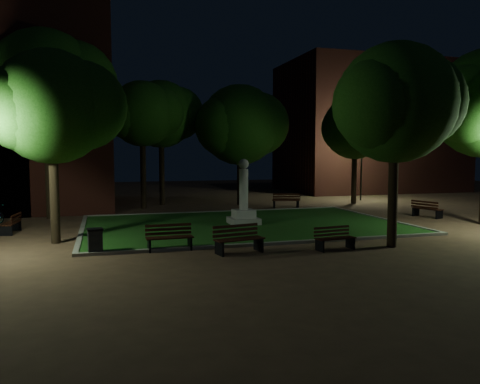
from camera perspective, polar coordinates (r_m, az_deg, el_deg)
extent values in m
plane|color=#513826|center=(21.27, 2.01, -4.87)|extent=(80.00, 80.00, 0.00)
cube|color=#1E5117|center=(23.14, 0.45, -3.98)|extent=(15.00, 10.00, 0.08)
cube|color=slate|center=(18.39, 5.07, -6.22)|extent=(15.40, 0.20, 0.12)
cube|color=slate|center=(28.01, -2.56, -2.42)|extent=(15.40, 0.20, 0.12)
cube|color=slate|center=(22.20, -18.75, -4.56)|extent=(0.20, 10.00, 0.12)
cube|color=slate|center=(26.33, 16.51, -3.07)|extent=(0.20, 10.00, 0.12)
cube|color=gray|center=(23.11, 0.45, -3.52)|extent=(1.40, 1.40, 0.30)
cube|color=gray|center=(23.07, 0.45, -2.66)|extent=(1.00, 1.00, 0.40)
cylinder|color=gray|center=(22.94, 0.45, 0.32)|extent=(0.44, 0.44, 2.00)
sphere|color=gray|center=(22.88, 0.45, 3.44)|extent=(0.50, 0.50, 0.50)
cube|color=#481C15|center=(46.94, 15.45, 7.56)|extent=(16.00, 10.00, 12.00)
cylinder|color=black|center=(19.75, -21.69, -0.08)|extent=(0.36, 0.36, 4.01)
sphere|color=#1D4E12|center=(19.77, -21.99, 9.60)|extent=(4.43, 4.43, 4.43)
sphere|color=#1D4E12|center=(19.90, -18.72, 9.94)|extent=(3.54, 3.54, 3.54)
sphere|color=#1D4E12|center=(19.57, -24.68, 9.27)|extent=(3.32, 3.32, 3.32)
cylinder|color=black|center=(30.77, -11.72, 2.51)|extent=(0.36, 0.36, 4.82)
sphere|color=#1D4E12|center=(30.85, -11.84, 9.32)|extent=(4.18, 4.18, 4.18)
sphere|color=#1D4E12|center=(31.16, -9.93, 9.49)|extent=(3.35, 3.35, 3.35)
sphere|color=#1D4E12|center=(30.49, -13.38, 9.16)|extent=(3.14, 3.14, 3.14)
cylinder|color=black|center=(32.28, -0.04, 1.85)|extent=(0.36, 0.36, 3.84)
sphere|color=#1D4E12|center=(32.30, -0.04, 8.18)|extent=(5.48, 5.48, 5.48)
sphere|color=#1D4E12|center=(32.91, 2.18, 8.29)|extent=(4.39, 4.39, 4.39)
sphere|color=#1D4E12|center=(31.71, -1.81, 8.06)|extent=(4.11, 4.11, 4.11)
cylinder|color=black|center=(34.06, 13.73, 2.02)|extent=(0.36, 0.36, 4.03)
sphere|color=#1D4E12|center=(34.08, 13.85, 7.69)|extent=(4.50, 4.50, 4.50)
sphere|color=#1D4E12|center=(34.83, 15.30, 7.76)|extent=(3.60, 3.60, 3.60)
sphere|color=#1D4E12|center=(33.37, 12.75, 7.60)|extent=(3.38, 3.38, 3.38)
sphere|color=#1D4E12|center=(25.38, 26.67, 9.53)|extent=(4.03, 4.03, 4.03)
cylinder|color=black|center=(18.57, 18.14, -0.17)|extent=(0.36, 0.36, 4.07)
sphere|color=#1D4E12|center=(18.60, 18.41, 10.26)|extent=(4.48, 4.48, 4.48)
sphere|color=#1D4E12|center=(19.42, 20.84, 10.25)|extent=(3.58, 3.58, 3.58)
sphere|color=#1D4E12|center=(17.85, 16.55, 10.23)|extent=(3.36, 3.36, 3.36)
cylinder|color=black|center=(27.40, -22.32, 2.73)|extent=(0.36, 0.36, 5.51)
sphere|color=#1D4E12|center=(27.64, -22.62, 12.08)|extent=(5.80, 5.80, 5.80)
sphere|color=#1D4E12|center=(27.74, -19.53, 12.35)|extent=(4.64, 4.64, 4.64)
sphere|color=#1D4E12|center=(27.47, -25.13, 11.83)|extent=(4.35, 4.35, 4.35)
cylinder|color=black|center=(32.65, -9.51, 2.69)|extent=(0.36, 0.36, 4.84)
sphere|color=#1D4E12|center=(32.74, -9.60, 9.34)|extent=(4.58, 4.58, 4.58)
sphere|color=#1D4E12|center=(33.10, -7.65, 9.48)|extent=(3.66, 3.66, 3.66)
sphere|color=#1D4E12|center=(32.34, -11.17, 9.19)|extent=(3.44, 3.44, 3.44)
cylinder|color=black|center=(31.00, -25.76, 1.44)|extent=(0.12, 0.12, 4.04)
cylinder|color=black|center=(30.97, -25.90, 5.17)|extent=(0.90, 0.08, 0.08)
sphere|color=#D8FFD8|center=(31.05, -26.72, 5.14)|extent=(0.28, 0.28, 0.28)
sphere|color=#D8FFD8|center=(30.90, -25.07, 5.20)|extent=(0.28, 0.28, 0.28)
cylinder|color=black|center=(36.41, 14.56, 2.37)|extent=(0.12, 0.12, 4.29)
cylinder|color=black|center=(36.39, 14.63, 5.75)|extent=(0.90, 0.08, 0.08)
sphere|color=#D8FFD8|center=(36.17, 14.02, 5.77)|extent=(0.28, 0.28, 0.28)
sphere|color=#D8FFD8|center=(36.63, 15.24, 5.73)|extent=(0.28, 0.28, 0.28)
cube|color=black|center=(16.40, -2.54, -6.87)|extent=(0.19, 0.62, 0.50)
cube|color=black|center=(17.13, 2.27, -6.37)|extent=(0.19, 0.62, 0.50)
cube|color=black|center=(16.49, 0.33, -5.89)|extent=(1.79, 0.46, 0.05)
cube|color=black|center=(16.62, 0.07, -5.80)|extent=(1.79, 0.46, 0.05)
cube|color=black|center=(16.76, -0.19, -5.71)|extent=(1.79, 0.46, 0.05)
cube|color=black|center=(16.90, -0.44, -5.63)|extent=(1.79, 0.46, 0.05)
cube|color=black|center=(16.94, -0.55, -5.22)|extent=(1.78, 0.43, 0.11)
cube|color=black|center=(16.91, -0.55, -4.69)|extent=(1.78, 0.43, 0.11)
cube|color=black|center=(16.89, -0.55, -4.16)|extent=(1.78, 0.43, 0.11)
cube|color=black|center=(17.31, 9.69, -6.44)|extent=(0.12, 0.53, 0.42)
cube|color=black|center=(18.06, 13.30, -6.04)|extent=(0.12, 0.53, 0.42)
cube|color=black|center=(17.47, 11.94, -5.64)|extent=(1.53, 0.26, 0.04)
cube|color=black|center=(17.58, 11.69, -5.58)|extent=(1.53, 0.26, 0.04)
cube|color=black|center=(17.69, 11.44, -5.51)|extent=(1.53, 0.26, 0.04)
cube|color=black|center=(17.79, 11.20, -5.44)|extent=(1.53, 0.26, 0.04)
cube|color=black|center=(17.82, 11.10, -5.11)|extent=(1.53, 0.23, 0.09)
cube|color=black|center=(17.80, 11.10, -4.69)|extent=(1.53, 0.23, 0.09)
cube|color=black|center=(17.78, 11.11, -4.26)|extent=(1.53, 0.23, 0.09)
cube|color=black|center=(17.31, -11.02, -6.38)|extent=(0.08, 0.59, 0.47)
cube|color=black|center=(17.54, -6.13, -6.18)|extent=(0.08, 0.59, 0.47)
cube|color=black|center=(17.13, -8.45, -5.62)|extent=(1.71, 0.13, 0.04)
cube|color=black|center=(17.28, -8.53, -5.54)|extent=(1.71, 0.13, 0.04)
cube|color=black|center=(17.42, -8.60, -5.45)|extent=(1.71, 0.13, 0.04)
cube|color=black|center=(17.57, -8.68, -5.37)|extent=(1.71, 0.13, 0.04)
cube|color=black|center=(17.61, -8.72, -4.99)|extent=(1.71, 0.10, 0.10)
cube|color=black|center=(17.59, -8.72, -4.51)|extent=(1.71, 0.10, 0.10)
cube|color=black|center=(17.57, -8.73, -4.03)|extent=(1.71, 0.10, 0.10)
cube|color=black|center=(23.89, -25.75, -3.75)|extent=(0.55, 0.11, 0.44)
cube|color=black|center=(22.56, -26.67, -4.26)|extent=(0.55, 0.11, 0.44)
cube|color=black|center=(23.25, -26.73, -3.44)|extent=(0.25, 1.59, 0.04)
cube|color=black|center=(23.21, -26.40, -3.44)|extent=(0.25, 1.59, 0.04)
cube|color=black|center=(23.18, -26.07, -3.44)|extent=(0.25, 1.59, 0.04)
cube|color=black|center=(23.14, -25.74, -3.44)|extent=(0.25, 1.59, 0.04)
cube|color=black|center=(23.11, -25.60, -3.19)|extent=(0.21, 1.59, 0.10)
cube|color=black|center=(23.09, -25.62, -2.85)|extent=(0.21, 1.59, 0.10)
cube|color=black|center=(23.08, -25.63, -2.51)|extent=(0.21, 1.59, 0.10)
cube|color=black|center=(27.62, 23.12, -2.54)|extent=(0.58, 0.23, 0.47)
cube|color=black|center=(28.47, 20.63, -2.26)|extent=(0.58, 0.23, 0.47)
cube|color=black|center=(28.20, 22.14, -1.87)|extent=(0.58, 1.65, 0.04)
cube|color=black|center=(28.08, 21.97, -1.89)|extent=(0.58, 1.65, 0.04)
cube|color=black|center=(27.96, 21.80, -1.91)|extent=(0.58, 1.65, 0.04)
cube|color=black|center=(27.84, 21.62, -1.93)|extent=(0.58, 1.65, 0.04)
cube|color=black|center=(27.78, 21.55, -1.73)|extent=(0.55, 1.64, 0.10)
cube|color=black|center=(27.76, 21.56, -1.42)|extent=(0.55, 1.64, 0.10)
cube|color=black|center=(27.74, 21.57, -1.12)|extent=(0.55, 1.64, 0.10)
cube|color=black|center=(30.74, 7.04, -1.47)|extent=(0.21, 0.61, 0.49)
cube|color=black|center=(30.52, 4.18, -1.50)|extent=(0.21, 0.61, 0.49)
cube|color=black|center=(30.83, 5.55, -0.97)|extent=(1.74, 0.51, 0.04)
cube|color=black|center=(30.68, 5.59, -1.00)|extent=(1.74, 0.51, 0.04)
cube|color=black|center=(30.53, 5.64, -1.03)|extent=(1.74, 0.51, 0.04)
cube|color=black|center=(30.38, 5.68, -1.06)|extent=(1.74, 0.51, 0.04)
cube|color=black|center=(30.30, 5.70, -0.86)|extent=(1.73, 0.48, 0.11)
cube|color=black|center=(30.29, 5.70, -0.57)|extent=(1.73, 0.48, 0.11)
cube|color=black|center=(30.27, 5.70, -0.28)|extent=(1.73, 0.48, 0.11)
cube|color=black|center=(17.31, -17.24, -5.85)|extent=(0.52, 0.52, 0.86)
cube|color=black|center=(17.23, -17.28, -4.36)|extent=(0.59, 0.59, 0.06)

